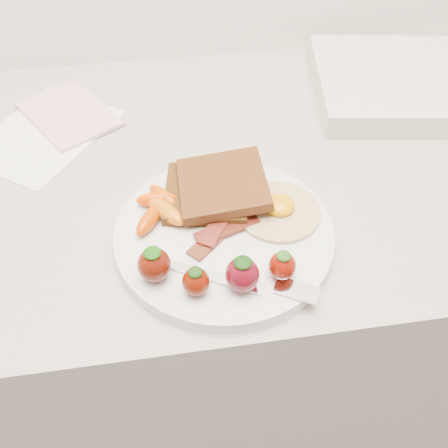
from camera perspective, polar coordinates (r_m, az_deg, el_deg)
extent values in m
cube|color=gray|center=(1.08, -0.69, -11.23)|extent=(2.00, 0.60, 0.90)
cylinder|color=silver|center=(0.62, 0.00, -1.19)|extent=(0.27, 0.27, 0.02)
cube|color=#321E07|center=(0.65, -2.08, 3.49)|extent=(0.12, 0.12, 0.01)
cube|color=black|center=(0.64, -0.16, 4.56)|extent=(0.11, 0.11, 0.03)
cylinder|color=beige|center=(0.63, 6.22, 1.48)|extent=(0.11, 0.11, 0.01)
ellipsoid|color=orange|center=(0.63, 6.39, 2.17)|extent=(0.04, 0.04, 0.02)
cube|color=#370D04|center=(0.60, -1.02, -1.40)|extent=(0.07, 0.07, 0.00)
cube|color=black|center=(0.61, 0.38, -0.54)|extent=(0.08, 0.05, 0.00)
cube|color=#4D1811|center=(0.61, -0.51, 0.19)|extent=(0.06, 0.08, 0.00)
ellipsoid|color=#DB3F00|center=(0.64, -7.66, 2.80)|extent=(0.05, 0.02, 0.02)
ellipsoid|color=#C9660E|center=(0.62, -6.71, 1.49)|extent=(0.06, 0.06, 0.02)
ellipsoid|color=#C33B00|center=(0.62, -8.51, 0.53)|extent=(0.05, 0.06, 0.02)
ellipsoid|color=#C24B02|center=(0.64, -7.01, 3.16)|extent=(0.04, 0.05, 0.02)
ellipsoid|color=#4A0E04|center=(0.56, -7.98, -4.66)|extent=(0.04, 0.04, 0.04)
ellipsoid|color=#114A07|center=(0.54, -8.21, -3.27)|extent=(0.02, 0.02, 0.01)
ellipsoid|color=#560E02|center=(0.54, -3.22, -6.61)|extent=(0.03, 0.03, 0.03)
ellipsoid|color=#14320A|center=(0.53, -3.30, -5.50)|extent=(0.02, 0.02, 0.01)
ellipsoid|color=#530813|center=(0.54, 2.10, -5.81)|extent=(0.04, 0.04, 0.04)
ellipsoid|color=black|center=(0.52, 2.17, -4.41)|extent=(0.02, 0.02, 0.01)
ellipsoid|color=#680D04|center=(0.56, 6.67, -4.78)|extent=(0.03, 0.03, 0.03)
ellipsoid|color=#245014|center=(0.54, 6.83, -3.64)|extent=(0.02, 0.02, 0.01)
cube|color=white|center=(0.56, -1.36, -5.99)|extent=(0.11, 0.07, 0.00)
cube|color=silver|center=(0.56, 8.31, -7.49)|extent=(0.05, 0.04, 0.00)
cube|color=white|center=(0.83, -19.86, 9.66)|extent=(0.25, 0.26, 0.00)
cube|color=beige|center=(0.85, -17.32, 11.93)|extent=(0.18, 0.19, 0.01)
cube|color=beige|center=(0.91, 20.59, 14.82)|extent=(0.35, 0.30, 0.04)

